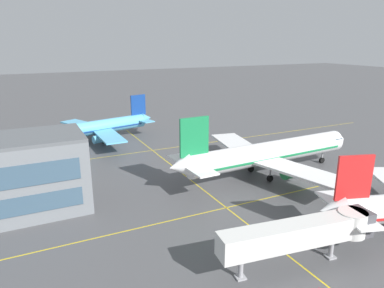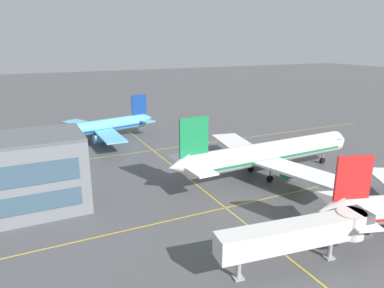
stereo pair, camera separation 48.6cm
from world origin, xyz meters
name	(u,v)px [view 2 (the right image)]	position (x,y,z in m)	size (l,w,h in m)	color
airliner_second_row	(268,153)	(14.21, 39.66, 4.41)	(41.48, 35.82, 12.91)	white
airliner_third_row	(94,128)	(-10.90, 77.41, 3.70)	(34.57, 29.39, 10.84)	#5BB7E5
taxiway_markings	(226,208)	(0.00, 31.17, 0.00)	(134.33, 109.48, 0.01)	yellow
jet_bridge	(307,232)	(0.81, 15.00, 4.06)	(19.22, 5.21, 5.58)	silver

